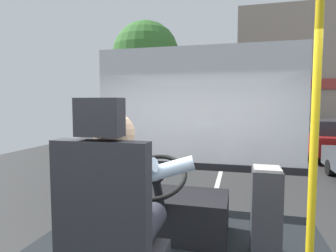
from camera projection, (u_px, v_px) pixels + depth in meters
ground at (224, 161)px, 10.46m from camera, size 18.00×44.00×0.06m
driver_seat at (111, 243)px, 1.46m from camera, size 0.48×0.48×1.29m
bus_driver at (121, 202)px, 1.56m from camera, size 0.78×0.61×0.79m
steering_console at (169, 212)px, 2.71m from camera, size 1.10×1.00×0.84m
handrail_pole at (314, 141)px, 1.54m from camera, size 0.04×0.04×2.12m
fare_box at (266, 212)px, 2.31m from camera, size 0.23×0.25×0.75m
windshield_panel at (196, 122)px, 3.37m from camera, size 2.50×0.08×1.48m
street_tree at (146, 55)px, 14.18m from camera, size 3.33×3.33×6.22m
shop_building at (306, 75)px, 19.06m from camera, size 9.08×5.37×8.11m
parked_car_red at (327, 138)px, 11.03m from camera, size 1.97×4.02×1.47m
parked_car_black at (298, 128)px, 16.79m from camera, size 1.94×4.02×1.28m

